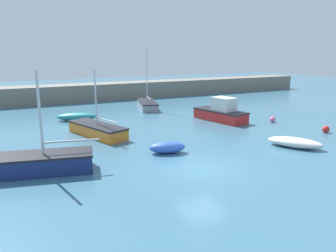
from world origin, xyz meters
TOP-DOWN VIEW (x-y plane):
  - ground_plane at (0.00, 0.00)m, footprint 120.00×120.00m
  - harbor_breakwater at (0.00, 27.29)m, footprint 65.89×3.27m
  - rowboat_white_midwater at (7.53, 0.70)m, footprint 3.02×3.63m
  - motorboat_grey_hull at (7.97, 9.69)m, footprint 3.04×5.37m
  - open_tender_yellow at (-3.73, 15.52)m, footprint 3.72×2.30m
  - sailboat_tall_mast at (4.41, 18.49)m, footprint 2.90×5.40m
  - sailboat_twin_hulled at (-3.41, 9.28)m, footprint 3.42×5.75m
  - fishing_dinghy_green at (-0.55, 3.25)m, footprint 2.45×1.66m
  - sailboat_short_mast at (-7.74, 3.10)m, footprint 5.42×2.92m
  - mooring_buoy_pink at (11.74, 7.19)m, footprint 0.50×0.50m
  - mooring_buoy_red at (12.71, 2.49)m, footprint 0.53×0.53m

SIDE VIEW (x-z plane):
  - ground_plane at x=0.00m, z-range -0.20..0.00m
  - mooring_buoy_pink at x=11.74m, z-range 0.00..0.50m
  - mooring_buoy_red at x=12.71m, z-range 0.00..0.53m
  - rowboat_white_midwater at x=7.53m, z-range 0.00..0.64m
  - open_tender_yellow at x=-3.73m, z-range 0.00..0.70m
  - fishing_dinghy_green at x=-0.55m, z-range 0.00..0.72m
  - sailboat_tall_mast at x=4.41m, z-range -2.86..3.73m
  - sailboat_twin_hulled at x=-3.41m, z-range -1.98..2.90m
  - sailboat_short_mast at x=-7.74m, z-range -2.13..3.19m
  - motorboat_grey_hull at x=7.97m, z-range -0.30..1.84m
  - harbor_breakwater at x=0.00m, z-range 0.00..2.08m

